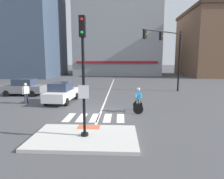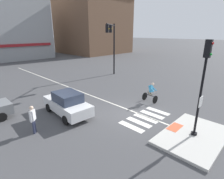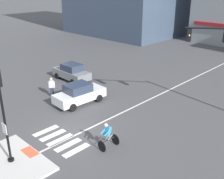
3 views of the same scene
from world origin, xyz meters
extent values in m
plane|color=#474749|center=(0.00, 0.00, 0.00)|extent=(300.00, 300.00, 0.00)
cube|color=beige|center=(0.00, -3.96, 0.07)|extent=(4.59, 2.89, 0.15)
cube|color=#DB5B38|center=(0.00, -2.86, 0.15)|extent=(1.10, 0.60, 0.01)
cylinder|color=black|center=(0.00, -3.96, 0.21)|extent=(0.32, 0.32, 0.12)
cylinder|color=black|center=(0.00, -3.96, 2.31)|extent=(0.12, 0.12, 4.08)
cube|color=white|center=(0.00, -4.03, 2.11)|extent=(0.44, 0.03, 0.56)
cube|color=silver|center=(-1.56, -0.82, 0.00)|extent=(0.44, 1.80, 0.01)
cube|color=silver|center=(-0.78, -0.82, 0.00)|extent=(0.44, 1.80, 0.01)
cube|color=silver|center=(0.00, -0.82, 0.00)|extent=(0.44, 1.80, 0.01)
cube|color=silver|center=(0.78, -0.82, 0.00)|extent=(0.44, 1.80, 0.01)
cube|color=silver|center=(1.56, -0.82, 0.00)|extent=(0.44, 1.80, 0.01)
cube|color=silver|center=(0.23, 10.00, 0.00)|extent=(0.14, 28.00, 0.01)
cube|color=black|center=(3.77, 6.75, 5.86)|extent=(0.39, 0.40, 0.80)
sphere|color=gold|center=(3.87, 6.61, 5.86)|extent=(0.12, 0.12, 0.12)
cube|color=slate|center=(-8.13, 6.42, 0.65)|extent=(4.12, 1.76, 0.70)
cube|color=#2D384C|center=(-7.98, 6.42, 1.32)|extent=(1.92, 1.51, 0.64)
cylinder|color=black|center=(-9.42, 5.60, 0.30)|extent=(0.60, 0.19, 0.60)
cylinder|color=black|center=(-9.39, 7.27, 0.30)|extent=(0.60, 0.19, 0.60)
cylinder|color=black|center=(-6.88, 5.57, 0.30)|extent=(0.60, 0.19, 0.60)
cylinder|color=black|center=(-6.85, 7.24, 0.30)|extent=(0.60, 0.19, 0.60)
cube|color=white|center=(-3.32, 3.48, 0.65)|extent=(1.93, 4.19, 0.70)
cube|color=#2D384C|center=(-3.33, 3.33, 1.32)|extent=(1.59, 1.98, 0.64)
cylinder|color=black|center=(-4.07, 4.80, 0.30)|extent=(0.21, 0.61, 0.60)
cylinder|color=black|center=(-2.41, 4.71, 0.30)|extent=(0.21, 0.61, 0.60)
cylinder|color=black|center=(-4.22, 2.26, 0.30)|extent=(0.21, 0.61, 0.60)
cylinder|color=black|center=(-2.56, 2.17, 0.30)|extent=(0.21, 0.61, 0.60)
cylinder|color=black|center=(2.69, 0.12, 0.33)|extent=(0.66, 0.08, 0.66)
cylinder|color=black|center=(2.75, 1.17, 0.33)|extent=(0.66, 0.08, 0.66)
cylinder|color=black|center=(2.72, 0.64, 0.55)|extent=(0.10, 0.89, 0.05)
cylinder|color=black|center=(2.73, 0.82, 0.73)|extent=(0.04, 0.04, 0.30)
cylinder|color=black|center=(2.69, 0.17, 0.85)|extent=(0.44, 0.06, 0.04)
cylinder|color=#6B6051|center=(2.80, 0.66, 0.73)|extent=(0.14, 0.40, 0.33)
cylinder|color=#6B6051|center=(2.64, 0.67, 0.73)|extent=(0.14, 0.40, 0.33)
cube|color=#338CBF|center=(2.71, 0.56, 1.16)|extent=(0.36, 0.40, 0.60)
sphere|color=beige|center=(2.71, 0.44, 1.57)|extent=(0.22, 0.22, 0.22)
cylinder|color=#338CBF|center=(2.86, 0.37, 1.16)|extent=(0.11, 0.46, 0.31)
cylinder|color=#338CBF|center=(2.54, 0.39, 1.16)|extent=(0.11, 0.46, 0.31)
cylinder|color=#2D334C|center=(-5.92, 2.76, 0.41)|extent=(0.12, 0.12, 0.82)
cylinder|color=#2D334C|center=(-6.03, 2.64, 0.41)|extent=(0.12, 0.12, 0.82)
cube|color=silver|center=(-5.97, 2.70, 1.12)|extent=(0.41, 0.41, 0.60)
cylinder|color=silver|center=(-5.81, 2.86, 1.07)|extent=(0.09, 0.09, 0.56)
cylinder|color=silver|center=(-6.13, 2.53, 1.07)|extent=(0.09, 0.09, 0.56)
sphere|color=beige|center=(-5.97, 2.70, 1.56)|extent=(0.22, 0.22, 0.22)
camera|label=1|loc=(1.58, -11.86, 3.40)|focal=30.58mm
camera|label=2|loc=(-9.15, -6.62, 5.50)|focal=28.09mm
camera|label=3|loc=(12.09, -8.74, 8.94)|focal=43.25mm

